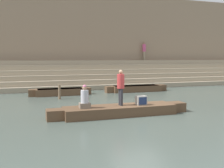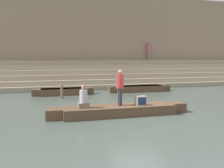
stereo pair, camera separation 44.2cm
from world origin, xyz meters
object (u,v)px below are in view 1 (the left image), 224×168
(tv_set, at_px, (141,100))
(mooring_post, at_px, (59,92))
(person_rowing, at_px, (85,99))
(person_standing, at_px, (121,85))
(moored_boat_distant, at_px, (60,92))
(person_on_steps, at_px, (144,50))
(rowboat_main, at_px, (120,110))
(moored_boat_shore, at_px, (136,88))

(tv_set, height_order, mooring_post, mooring_post)
(mooring_post, bearing_deg, person_rowing, -86.09)
(person_standing, relative_size, moored_boat_distant, 0.38)
(mooring_post, distance_m, person_on_steps, 11.92)
(rowboat_main, height_order, person_on_steps, person_on_steps)
(person_standing, height_order, person_rowing, person_standing)
(person_rowing, distance_m, tv_set, 2.71)
(person_standing, height_order, person_on_steps, person_on_steps)
(person_standing, height_order, mooring_post, person_standing)
(moored_boat_distant, bearing_deg, mooring_post, -101.49)
(tv_set, xyz_separation_m, person_on_steps, (6.14, 12.77, 2.82))
(person_rowing, distance_m, moored_boat_shore, 9.91)
(person_rowing, height_order, moored_boat_shore, person_rowing)
(tv_set, bearing_deg, moored_boat_shore, 68.13)
(moored_boat_distant, distance_m, person_on_steps, 10.76)
(mooring_post, bearing_deg, moored_boat_shore, 18.39)
(person_standing, xyz_separation_m, tv_set, (0.96, -0.19, -0.74))
(person_standing, bearing_deg, person_rowing, -168.60)
(moored_boat_shore, height_order, person_on_steps, person_on_steps)
(person_standing, height_order, moored_boat_distant, person_standing)
(tv_set, xyz_separation_m, moored_boat_shore, (3.22, 7.96, -0.41))
(person_rowing, bearing_deg, moored_boat_shore, 54.10)
(rowboat_main, xyz_separation_m, person_standing, (0.05, 0.06, 1.17))
(person_rowing, height_order, person_on_steps, person_on_steps)
(person_standing, distance_m, person_on_steps, 14.59)
(tv_set, distance_m, mooring_post, 6.63)
(moored_boat_shore, height_order, mooring_post, mooring_post)
(person_on_steps, bearing_deg, moored_boat_shore, 171.02)
(moored_boat_shore, bearing_deg, tv_set, -116.42)
(rowboat_main, bearing_deg, mooring_post, 110.40)
(person_rowing, bearing_deg, moored_boat_distant, 91.74)
(person_standing, height_order, moored_boat_shore, person_standing)
(tv_set, bearing_deg, person_standing, 169.23)
(person_standing, distance_m, moored_boat_shore, 8.91)
(person_standing, relative_size, person_on_steps, 0.93)
(moored_boat_shore, bearing_deg, rowboat_main, -122.78)
(moored_boat_shore, distance_m, moored_boat_distant, 6.04)
(tv_set, height_order, moored_boat_distant, tv_set)
(rowboat_main, relative_size, tv_set, 14.38)
(person_standing, bearing_deg, tv_set, -4.11)
(person_rowing, distance_m, moored_boat_distant, 7.73)
(person_rowing, relative_size, tv_set, 2.23)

